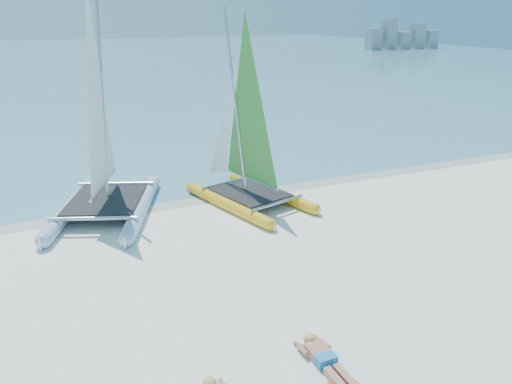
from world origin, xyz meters
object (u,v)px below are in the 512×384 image
towel_b (332,374)px  sunbather_b (327,362)px  catamaran_blue (101,143)px  catamaran_yellow (241,141)px

towel_b → sunbather_b: 0.22m
catamaran_blue → catamaran_yellow: (4.17, -0.62, -0.23)m
catamaran_blue → towel_b: bearing=-54.1°
catamaran_yellow → towel_b: size_ratio=3.33×
sunbather_b → catamaran_yellow: bearing=78.2°
towel_b → sunbather_b: size_ratio=1.07×
towel_b → catamaran_yellow: bearing=78.4°
catamaran_blue → towel_b: size_ratio=3.93×
towel_b → sunbather_b: (0.00, 0.19, 0.11)m
catamaran_yellow → sunbather_b: catamaran_yellow is taller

